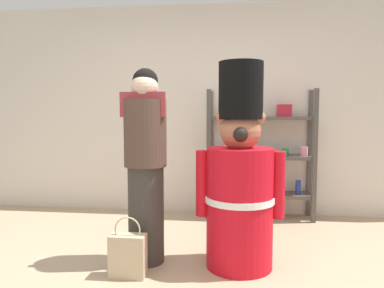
% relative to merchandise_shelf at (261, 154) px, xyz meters
% --- Properties ---
extents(back_wall, '(6.40, 0.12, 2.60)m').
position_rel_merchandise_shelf_xyz_m(back_wall, '(-0.67, 0.22, 0.53)').
color(back_wall, silver).
rests_on(back_wall, ground_plane).
extents(merchandise_shelf, '(1.26, 0.35, 1.53)m').
position_rel_merchandise_shelf_xyz_m(merchandise_shelf, '(0.00, 0.00, 0.00)').
color(merchandise_shelf, '#4C4742').
rests_on(merchandise_shelf, ground_plane).
extents(teddy_bear_guard, '(0.71, 0.56, 1.65)m').
position_rel_merchandise_shelf_xyz_m(teddy_bear_guard, '(-0.26, -1.47, -0.08)').
color(teddy_bear_guard, red).
rests_on(teddy_bear_guard, ground_plane).
extents(person_shopper, '(0.37, 0.35, 1.62)m').
position_rel_merchandise_shelf_xyz_m(person_shopper, '(-1.04, -1.46, 0.07)').
color(person_shopper, '#38332D').
rests_on(person_shopper, ground_plane).
extents(shopping_bag, '(0.27, 0.14, 0.47)m').
position_rel_merchandise_shelf_xyz_m(shopping_bag, '(-1.11, -1.76, -0.60)').
color(shopping_bag, '#C1AD89').
rests_on(shopping_bag, ground_plane).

